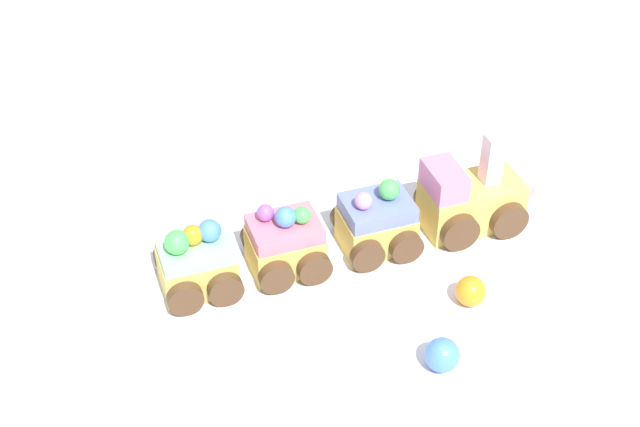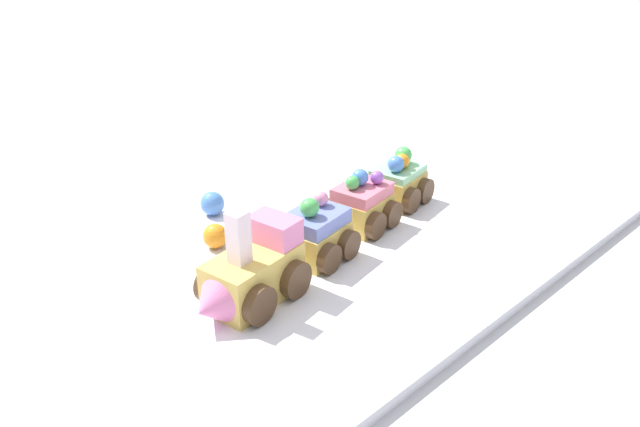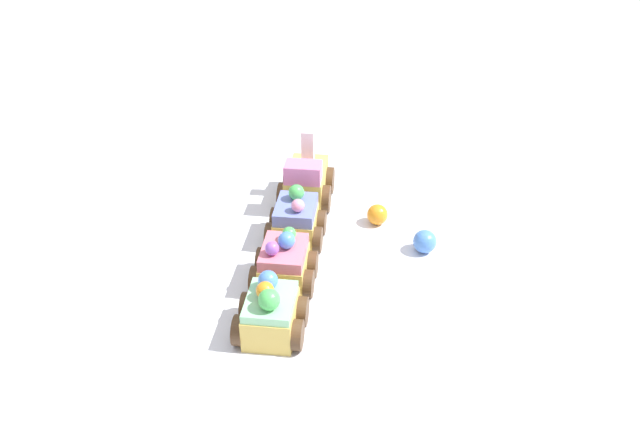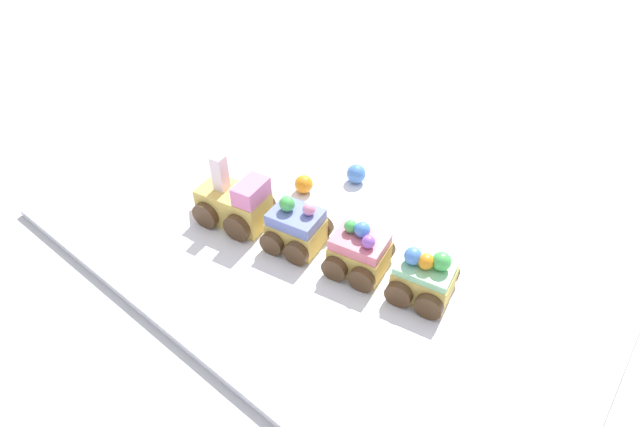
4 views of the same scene
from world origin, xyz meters
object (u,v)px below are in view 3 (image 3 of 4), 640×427
at_px(cake_train_locomotive, 307,180).
at_px(cake_car_blueberry, 296,222).
at_px(cake_car_mint, 271,314).
at_px(gumball_orange, 377,215).
at_px(cake_car_strawberry, 284,265).
at_px(gumball_blue, 425,241).

distance_m(cake_train_locomotive, cake_car_blueberry, 0.10).
relative_size(cake_train_locomotive, cake_car_blueberry, 1.54).
bearing_deg(cake_car_mint, gumball_orange, -24.51).
distance_m(cake_car_strawberry, gumball_orange, 0.17).
relative_size(cake_car_mint, gumball_blue, 2.78).
xyz_separation_m(cake_car_blueberry, gumball_blue, (0.02, -0.16, -0.01)).
distance_m(cake_car_blueberry, cake_car_strawberry, 0.09).
bearing_deg(cake_car_blueberry, gumball_orange, -64.17).
bearing_deg(gumball_orange, cake_car_mint, 165.38).
bearing_deg(gumball_blue, cake_car_blueberry, 97.24).
bearing_deg(cake_car_mint, cake_train_locomotive, -0.04).
bearing_deg(cake_car_mint, cake_car_blueberry, -0.08).
xyz_separation_m(cake_car_blueberry, cake_car_mint, (-0.16, -0.03, -0.00)).
height_order(cake_car_blueberry, cake_car_mint, cake_car_blueberry).
bearing_deg(cake_car_mint, cake_car_strawberry, -0.21).
relative_size(cake_train_locomotive, cake_car_strawberry, 1.54).
distance_m(cake_car_strawberry, cake_car_mint, 0.08).
relative_size(cake_car_blueberry, gumball_orange, 2.95).
height_order(cake_train_locomotive, gumball_blue, cake_train_locomotive).
height_order(cake_car_strawberry, gumball_orange, cake_car_strawberry).
bearing_deg(cake_car_strawberry, gumball_orange, -35.96).
distance_m(cake_train_locomotive, gumball_blue, 0.19).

